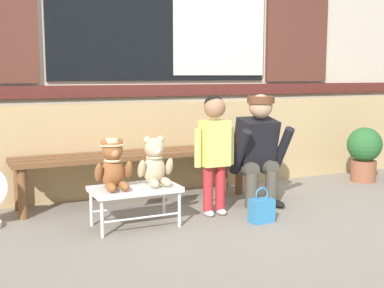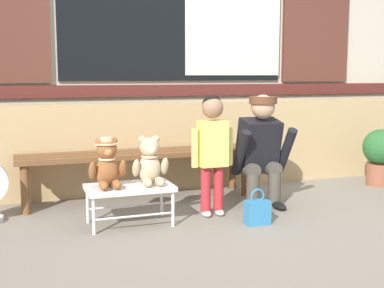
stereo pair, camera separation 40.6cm
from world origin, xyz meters
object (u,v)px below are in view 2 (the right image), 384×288
(wooden_bench_long, at_px, (139,159))
(small_display_bench, at_px, (129,190))
(teddy_bear_plain, at_px, (150,162))
(child_standing, at_px, (212,142))
(potted_plant, at_px, (381,154))
(teddy_bear_with_hat, at_px, (107,164))
(handbag_on_ground, at_px, (257,212))
(adult_crouching, at_px, (261,150))

(wooden_bench_long, relative_size, small_display_bench, 3.28)
(small_display_bench, height_order, teddy_bear_plain, teddy_bear_plain)
(wooden_bench_long, distance_m, child_standing, 0.82)
(teddy_bear_plain, height_order, potted_plant, teddy_bear_plain)
(potted_plant, bearing_deg, teddy_bear_with_hat, -170.27)
(child_standing, xyz_separation_m, potted_plant, (2.02, 0.46, -0.27))
(small_display_bench, distance_m, handbag_on_ground, 0.97)
(teddy_bear_plain, height_order, adult_crouching, adult_crouching)
(child_standing, xyz_separation_m, handbag_on_ground, (0.23, -0.33, -0.50))
(wooden_bench_long, relative_size, handbag_on_ground, 7.72)
(teddy_bear_with_hat, height_order, potted_plant, teddy_bear_with_hat)
(child_standing, xyz_separation_m, adult_crouching, (0.50, 0.15, -0.11))
(wooden_bench_long, bearing_deg, teddy_bear_with_hat, -120.26)
(teddy_bear_plain, bearing_deg, adult_crouching, 9.72)
(adult_crouching, height_order, handbag_on_ground, adult_crouching)
(teddy_bear_plain, distance_m, potted_plant, 2.58)
(adult_crouching, bearing_deg, small_display_bench, -171.51)
(small_display_bench, xyz_separation_m, adult_crouching, (1.17, 0.18, 0.21))
(small_display_bench, bearing_deg, adult_crouching, 8.49)
(small_display_bench, height_order, handbag_on_ground, small_display_bench)
(teddy_bear_with_hat, height_order, handbag_on_ground, teddy_bear_with_hat)
(teddy_bear_with_hat, bearing_deg, small_display_bench, -0.77)
(adult_crouching, distance_m, handbag_on_ground, 0.67)
(handbag_on_ground, bearing_deg, adult_crouching, 60.67)
(wooden_bench_long, xyz_separation_m, small_display_bench, (-0.25, -0.70, -0.11))
(small_display_bench, distance_m, teddy_bear_plain, 0.25)
(teddy_bear_plain, relative_size, handbag_on_ground, 1.34)
(potted_plant, bearing_deg, teddy_bear_plain, -169.05)
(small_display_bench, height_order, child_standing, child_standing)
(small_display_bench, xyz_separation_m, potted_plant, (2.69, 0.49, 0.06))
(teddy_bear_with_hat, xyz_separation_m, handbag_on_ground, (1.06, -0.31, -0.38))
(wooden_bench_long, bearing_deg, adult_crouching, -29.43)
(wooden_bench_long, bearing_deg, potted_plant, -4.85)
(teddy_bear_plain, bearing_deg, small_display_bench, -179.49)
(adult_crouching, bearing_deg, teddy_bear_with_hat, -172.61)
(wooden_bench_long, bearing_deg, child_standing, -57.61)
(teddy_bear_plain, bearing_deg, potted_plant, 10.95)
(teddy_bear_with_hat, relative_size, adult_crouching, 0.38)
(teddy_bear_with_hat, bearing_deg, potted_plant, 9.73)
(teddy_bear_plain, bearing_deg, child_standing, 2.92)
(handbag_on_ground, bearing_deg, small_display_bench, 161.24)
(small_display_bench, xyz_separation_m, handbag_on_ground, (0.90, -0.31, -0.17))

